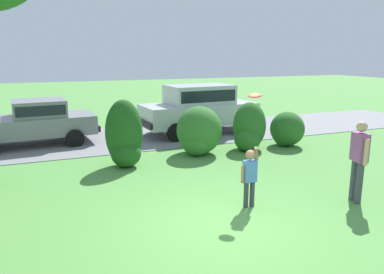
# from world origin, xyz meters

# --- Properties ---
(ground_plane) EXTENTS (80.00, 80.00, 0.00)m
(ground_plane) POSITION_xyz_m (0.00, 0.00, 0.00)
(ground_plane) COLOR #518E42
(driveway_strip) EXTENTS (28.00, 4.40, 0.02)m
(driveway_strip) POSITION_xyz_m (0.00, 7.89, 0.01)
(driveway_strip) COLOR slate
(driveway_strip) RESTS_ON ground
(shrub_centre_left) EXTENTS (1.05, 1.02, 1.87)m
(shrub_centre_left) POSITION_xyz_m (-0.84, 4.42, 0.81)
(shrub_centre_left) COLOR #1E511C
(shrub_centre_left) RESTS_ON ground
(shrub_centre) EXTENTS (1.43, 1.46, 1.51)m
(shrub_centre) POSITION_xyz_m (1.59, 4.83, 0.69)
(shrub_centre) COLOR #33702B
(shrub_centre) RESTS_ON ground
(shrub_centre_right) EXTENTS (1.18, 1.22, 1.56)m
(shrub_centre_right) POSITION_xyz_m (3.35, 4.76, 0.69)
(shrub_centre_right) COLOR #286023
(shrub_centre_right) RESTS_ON ground
(shrub_far_end) EXTENTS (1.15, 1.19, 1.17)m
(shrub_far_end) POSITION_xyz_m (4.80, 4.70, 0.54)
(shrub_far_end) COLOR #286023
(shrub_far_end) RESTS_ON ground
(parked_sedan) EXTENTS (4.53, 2.36, 1.56)m
(parked_sedan) POSITION_xyz_m (-3.24, 8.05, 0.85)
(parked_sedan) COLOR gray
(parked_sedan) RESTS_ON ground
(parked_suv) EXTENTS (4.81, 2.34, 1.92)m
(parked_suv) POSITION_xyz_m (2.80, 7.67, 1.08)
(parked_suv) COLOR silver
(parked_suv) RESTS_ON ground
(child_thrower) EXTENTS (0.46, 0.26, 1.29)m
(child_thrower) POSITION_xyz_m (0.92, 0.59, 0.72)
(child_thrower) COLOR #383842
(child_thrower) RESTS_ON ground
(frisbee) EXTENTS (0.29, 0.28, 0.10)m
(frisbee) POSITION_xyz_m (1.27, 1.06, 2.24)
(frisbee) COLOR red
(adult_onlooker) EXTENTS (0.29, 0.52, 1.74)m
(adult_onlooker) POSITION_xyz_m (3.17, -0.01, 0.98)
(adult_onlooker) COLOR #3F3F4C
(adult_onlooker) RESTS_ON ground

